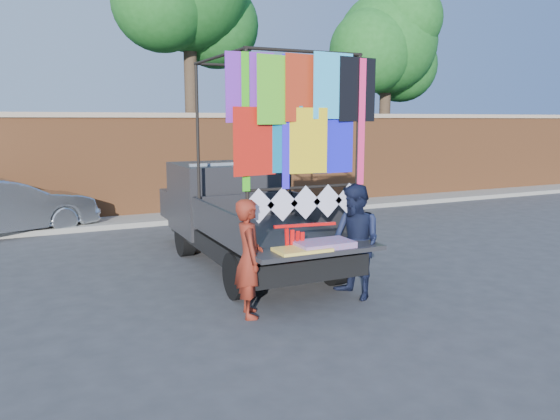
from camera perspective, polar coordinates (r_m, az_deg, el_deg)
name	(u,v)px	position (r m, az deg, el deg)	size (l,w,h in m)	color
ground	(290,292)	(7.89, 1.06, -8.59)	(90.00, 90.00, 0.00)	#38383A
brick_wall	(168,164)	(14.16, -11.62, 4.72)	(30.00, 0.45, 2.61)	#99562C
curb	(177,218)	(13.65, -10.74, -0.78)	(30.00, 1.20, 0.12)	gray
tree_right	(389,46)	(18.53, 11.29, 16.41)	(4.20, 3.30, 6.62)	#38281C
pickup_truck	(236,212)	(9.59, -4.61, -0.22)	(2.09, 5.26, 3.31)	black
sedan	(2,207)	(12.93, -27.06, 0.30)	(1.31, 3.76, 1.24)	#ABAEB2
woman	(249,258)	(6.79, -3.24, -5.05)	(0.54, 0.36, 1.49)	maroon
man	(355,242)	(7.52, 7.89, -3.31)	(0.77, 0.60, 1.58)	#141A33
streamer_bundle	(299,239)	(7.04, 2.01, -3.03)	(0.84, 0.16, 0.59)	red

